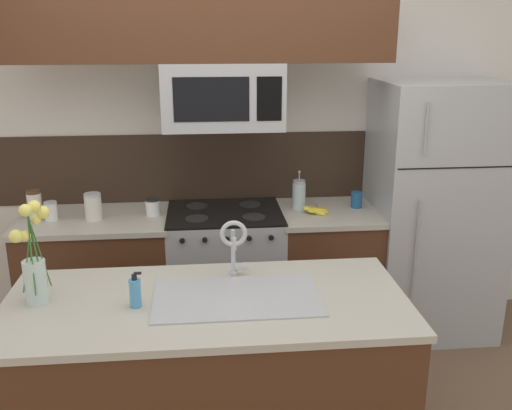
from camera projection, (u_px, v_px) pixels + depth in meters
rear_partition at (263, 144)px, 4.06m from camera, size 5.20×0.10×2.60m
splash_band at (222, 167)px, 4.02m from camera, size 3.28×0.01×0.48m
back_counter_left at (100, 281)px, 3.84m from camera, size 0.97×0.65×0.91m
back_counter_right at (326, 272)px, 3.99m from camera, size 0.67×0.65×0.91m
stove_range at (226, 275)px, 3.92m from camera, size 0.76×0.64×0.93m
microwave at (223, 96)px, 3.54m from camera, size 0.74×0.40×0.41m
upper_cabinet_band at (196, 10)px, 3.35m from camera, size 2.34×0.34×0.60m
refrigerator at (433, 210)px, 3.95m from camera, size 0.84×0.74×1.77m
storage_jar_tall at (35, 205)px, 3.66m from camera, size 0.09×0.09×0.19m
storage_jar_medium at (51, 211)px, 3.64m from camera, size 0.08×0.08×0.12m
storage_jar_short at (93, 206)px, 3.65m from camera, size 0.11×0.11×0.17m
storage_jar_squat at (153, 207)px, 3.74m from camera, size 0.09×0.09×0.11m
banana_bunch at (316, 210)px, 3.78m from camera, size 0.19×0.15×0.08m
french_press at (299, 195)px, 3.86m from camera, size 0.09×0.09×0.27m
coffee_tin at (357, 200)px, 3.90m from camera, size 0.08×0.08×0.11m
island_counter at (209, 386)px, 2.72m from camera, size 1.84×0.82×0.91m
kitchen_sink at (238, 312)px, 2.62m from camera, size 0.76×0.44×0.16m
sink_faucet at (234, 241)px, 2.75m from camera, size 0.14×0.14×0.31m
dish_soap_bottle at (135, 292)px, 2.50m from camera, size 0.06×0.05×0.16m
flower_vase at (34, 268)px, 2.51m from camera, size 0.16×0.15×0.48m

